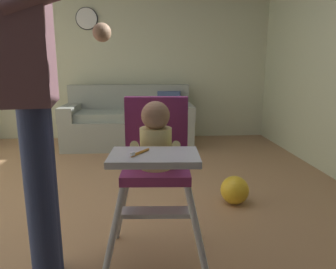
% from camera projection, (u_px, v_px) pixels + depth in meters
% --- Properties ---
extents(ground, '(6.15, 7.16, 0.10)m').
position_uv_depth(ground, '(101.00, 223.00, 2.40)').
color(ground, '#A77953').
extents(wall_far, '(5.35, 0.06, 2.74)m').
position_uv_depth(wall_far, '(123.00, 51.00, 4.83)').
color(wall_far, beige).
rests_on(wall_far, ground).
extents(couch, '(1.82, 0.86, 0.86)m').
position_uv_depth(couch, '(130.00, 122.00, 4.55)').
color(couch, gray).
rests_on(couch, ground).
extents(high_chair, '(0.64, 0.75, 0.97)m').
position_uv_depth(high_chair, '(156.00, 153.00, 1.69)').
color(high_chair, silver).
rests_on(high_chair, ground).
extents(adult_standing, '(0.57, 0.50, 1.76)m').
position_uv_depth(adult_standing, '(34.00, 94.00, 1.48)').
color(adult_standing, navy).
rests_on(adult_standing, ground).
extents(toy_ball, '(0.24, 0.24, 0.24)m').
position_uv_depth(toy_ball, '(235.00, 190.00, 2.60)').
color(toy_ball, gold).
rests_on(toy_ball, ground).
extents(wall_clock, '(0.33, 0.04, 0.33)m').
position_uv_depth(wall_clock, '(87.00, 19.00, 4.65)').
color(wall_clock, white).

